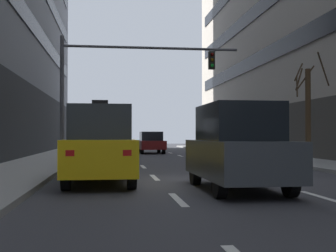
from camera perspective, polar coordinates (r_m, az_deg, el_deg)
The scene contains 25 objects.
ground_plane at distance 12.87m, azimuth 6.30°, elevation -7.21°, with size 120.00×120.00×0.00m, color #38383D.
lane_stripe_l1_s3 at distance 9.64m, azimuth 1.25°, elevation -9.23°, with size 0.16×2.00×0.01m, color silver.
lane_stripe_l1_s4 at distance 14.57m, azimuth -1.71°, elevation -6.49°, with size 0.16×2.00×0.01m, color silver.
lane_stripe_l1_s5 at distance 19.54m, azimuth -3.15°, elevation -5.13°, with size 0.16×2.00×0.01m, color silver.
lane_stripe_l1_s6 at distance 24.52m, azimuth -4.01°, elevation -4.33°, with size 0.16×2.00×0.01m, color silver.
lane_stripe_l1_s7 at distance 29.50m, azimuth -4.58°, elevation -3.79°, with size 0.16×2.00×0.01m, color silver.
lane_stripe_l1_s8 at distance 34.49m, azimuth -4.98°, elevation -3.41°, with size 0.16×2.00×0.01m, color silver.
lane_stripe_l1_s9 at distance 39.49m, azimuth -5.28°, elevation -3.12°, with size 0.16×2.00×0.01m, color silver.
lane_stripe_l1_s10 at distance 44.48m, azimuth -5.51°, elevation -2.90°, with size 0.16×2.00×0.01m, color silver.
lane_stripe_l2_s3 at distance 10.59m, azimuth 18.71°, elevation -8.44°, with size 0.16×2.00×0.01m, color silver.
lane_stripe_l2_s4 at distance 15.21m, azimuth 10.36°, elevation -6.25°, with size 0.16×2.00×0.01m, color silver.
lane_stripe_l2_s5 at distance 20.02m, azimuth 5.99°, elevation -5.03°, with size 0.16×2.00×0.01m, color silver.
lane_stripe_l2_s6 at distance 24.90m, azimuth 3.33°, elevation -4.28°, with size 0.16×2.00×0.01m, color silver.
lane_stripe_l2_s7 at distance 29.83m, azimuth 1.55°, elevation -3.76°, with size 0.16×2.00×0.01m, color silver.
lane_stripe_l2_s8 at distance 34.77m, azimuth 0.27°, elevation -3.40°, with size 0.16×2.00×0.01m, color silver.
lane_stripe_l2_s9 at distance 39.73m, azimuth -0.69°, elevation -3.12°, with size 0.16×2.00×0.01m, color silver.
lane_stripe_l2_s10 at distance 44.70m, azimuth -1.43°, elevation -2.90°, with size 0.16×2.00×0.01m, color silver.
car_driving_0 at distance 11.27m, azimuth 8.75°, elevation -2.69°, with size 1.86×4.38×2.12m.
taxi_driving_1 at distance 12.71m, azimuth -8.58°, elevation -2.44°, with size 1.91×4.46×2.33m.
taxi_driving_2 at distance 18.14m, azimuth -8.21°, elevation -2.24°, with size 1.81×4.21×2.20m.
car_driving_3 at distance 37.82m, azimuth -7.57°, elevation -1.91°, with size 1.96×4.66×1.74m.
car_driving_4 at distance 33.96m, azimuth -2.18°, elevation -2.11°, with size 1.91×4.36×1.62m.
taxi_driving_5 at distance 23.39m, azimuth -7.38°, elevation -2.56°, with size 1.96×4.30×1.76m.
traffic_signal_0 at distance 20.99m, azimuth -6.12°, elevation 6.39°, with size 8.22×0.35×5.72m.
street_tree_0 at distance 21.66m, azimuth 17.20°, elevation 1.86°, with size 1.72×1.72×4.86m.
Camera 1 is at (-3.01, -12.44, 1.36)m, focal length 48.39 mm.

